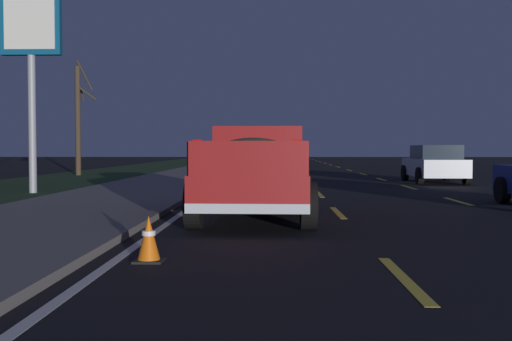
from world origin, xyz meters
TOP-DOWN VIEW (x-y plane):
  - ground at (27.00, 0.00)m, footprint 144.00×144.00m
  - sidewalk_shoulder at (27.00, 7.45)m, footprint 108.00×4.00m
  - grass_verge at (27.00, 12.45)m, footprint 108.00×6.00m
  - lane_markings at (30.67, 3.03)m, footprint 108.36×7.04m
  - pickup_truck at (11.06, 3.50)m, footprint 5.48×2.39m
  - sedan_black at (38.80, 3.43)m, footprint 4.40×2.02m
  - sedan_white at (23.78, -3.45)m, footprint 4.44×2.09m
  - gas_price_sign at (17.66, 10.78)m, footprint 0.27×1.90m
  - bare_tree_far at (30.29, 13.38)m, footprint 1.17×1.22m
  - traffic_cone_near at (6.15, 4.71)m, footprint 0.36×0.36m

SIDE VIEW (x-z plane):
  - ground at x=27.00m, z-range 0.00..0.00m
  - grass_verge at x=27.00m, z-range 0.00..0.01m
  - lane_markings at x=30.67m, z-range 0.00..0.01m
  - sidewalk_shoulder at x=27.00m, z-range 0.00..0.12m
  - traffic_cone_near at x=6.15m, z-range -0.01..0.57m
  - sedan_black at x=38.80m, z-range 0.01..1.55m
  - sedan_white at x=23.78m, z-range 0.01..1.55m
  - pickup_truck at x=11.06m, z-range 0.05..1.92m
  - bare_tree_far at x=30.29m, z-range -0.01..6.05m
  - gas_price_sign at x=17.66m, z-range 1.63..8.17m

